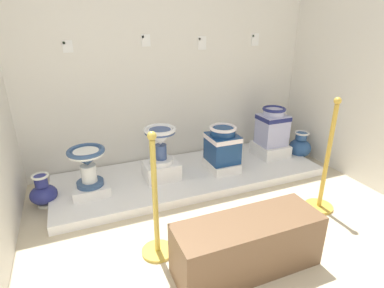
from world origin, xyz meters
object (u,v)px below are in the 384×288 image
antique_toilet_pale_glazed (87,160)px  plinth_block_slender_white (162,170)px  antique_toilet_broad_patterned (222,143)px  plinth_block_rightmost (270,149)px  stanchion_post_near_left (156,219)px  info_placard_second (146,40)px  decorative_vase_corner (300,147)px  antique_toilet_rightmost (272,125)px  stanchion_post_near_right (324,177)px  decorative_vase_spare (43,193)px  plinth_block_broad_patterned (222,165)px  museum_bench (247,245)px  plinth_block_pale_glazed (91,189)px  info_placard_third (202,43)px  info_placard_first (67,46)px  info_placard_fourth (255,39)px  antique_toilet_slender_white (160,139)px

antique_toilet_pale_glazed → plinth_block_slender_white: bearing=4.4°
antique_toilet_broad_patterned → plinth_block_rightmost: size_ratio=1.06×
antique_toilet_pale_glazed → stanchion_post_near_left: bearing=-67.3°
info_placard_second → decorative_vase_corner: (1.80, -0.55, -1.30)m
antique_toilet_rightmost → stanchion_post_near_right: bearing=-100.2°
info_placard_second → decorative_vase_spare: (-1.20, -0.50, -1.33)m
plinth_block_broad_patterned → museum_bench: (-0.49, -1.33, 0.06)m
plinth_block_pale_glazed → plinth_block_rightmost: plinth_block_rightmost is taller
plinth_block_slender_white → plinth_block_rightmost: bearing=3.3°
plinth_block_broad_patterned → antique_toilet_pale_glazed: bearing=-179.9°
plinth_block_slender_white → info_placard_third: info_placard_third is taller
plinth_block_broad_patterned → stanchion_post_near_left: bearing=-137.6°
antique_toilet_broad_patterned → museum_bench: 1.43m
plinth_block_broad_patterned → stanchion_post_near_right: stanchion_post_near_right is taller
info_placard_first → antique_toilet_rightmost: bearing=-11.8°
info_placard_first → plinth_block_broad_patterned: bearing=-22.4°
antique_toilet_pale_glazed → info_placard_fourth: 2.44m
antique_toilet_slender_white → museum_bench: 1.44m
antique_toilet_rightmost → info_placard_third: size_ratio=3.14×
plinth_block_slender_white → info_placard_third: (0.70, 0.54, 1.25)m
antique_toilet_rightmost → stanchion_post_near_left: bearing=-148.9°
plinth_block_rightmost → decorative_vase_corner: (0.39, -0.09, 0.01)m
info_placard_second → stanchion_post_near_left: size_ratio=0.13×
plinth_block_broad_patterned → museum_bench: bearing=-110.2°
antique_toilet_broad_patterned → info_placard_first: info_placard_first is taller
info_placard_third → museum_bench: (-0.49, -1.92, -1.22)m
antique_toilet_broad_patterned → plinth_block_slender_white: bearing=175.6°
plinth_block_slender_white → stanchion_post_near_right: size_ratio=0.34×
info_placard_fourth → decorative_vase_spare: size_ratio=0.44×
info_placard_second → stanchion_post_near_right: size_ratio=0.12×
plinth_block_broad_patterned → stanchion_post_near_right: 1.10m
antique_toilet_rightmost → stanchion_post_near_left: (-1.79, -1.08, -0.17)m
antique_toilet_slender_white → plinth_block_broad_patterned: bearing=-4.4°
plinth_block_slender_white → plinth_block_broad_patterned: 0.70m
antique_toilet_slender_white → plinth_block_rightmost: antique_toilet_slender_white is taller
plinth_block_broad_patterned → info_placard_fourth: size_ratio=2.62×
plinth_block_slender_white → antique_toilet_slender_white: (0.00, 0.00, 0.36)m
info_placard_third → antique_toilet_slender_white: bearing=-142.2°
antique_toilet_slender_white → plinth_block_rightmost: size_ratio=1.01×
plinth_block_broad_patterned → info_placard_second: bearing=137.9°
antique_toilet_broad_patterned → info_placard_second: info_placard_second is taller
plinth_block_pale_glazed → plinth_block_slender_white: (0.73, 0.06, 0.04)m
info_placard_third → museum_bench: size_ratio=0.14×
info_placard_fourth → museum_bench: size_ratio=0.14×
plinth_block_broad_patterned → info_placard_first: bearing=157.6°
antique_toilet_rightmost → info_placard_second: bearing=162.0°
antique_toilet_pale_glazed → stanchion_post_near_left: size_ratio=0.38×
info_placard_second → decorative_vase_spare: bearing=-157.3°
decorative_vase_corner → info_placard_fourth: bearing=127.7°
antique_toilet_rightmost → decorative_vase_spare: bearing=-179.1°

